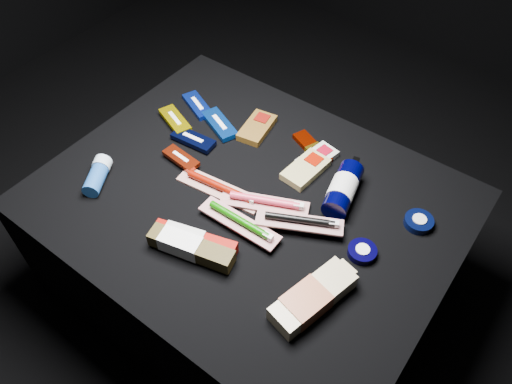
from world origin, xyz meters
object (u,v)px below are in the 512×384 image
Objects in this scene: lotion_bottle at (343,189)px; bodywash_bottle at (312,298)px; toothpaste_carton_red at (190,241)px; deodorant_stick at (97,175)px.

lotion_bottle is 0.30m from bodywash_bottle.
bodywash_bottle reaches higher than toothpaste_carton_red.
toothpaste_carton_red is (-0.29, -0.04, -0.00)m from bodywash_bottle.
lotion_bottle is 0.94× the size of bodywash_bottle.
bodywash_bottle is 1.82× the size of deodorant_stick.
deodorant_stick is 0.31m from toothpaste_carton_red.
toothpaste_carton_red is (0.31, -0.01, -0.00)m from deodorant_stick.
toothpaste_carton_red is at bearing -159.15° from bodywash_bottle.
lotion_bottle is 1.72× the size of deodorant_stick.
lotion_bottle is 1.00× the size of toothpaste_carton_red.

